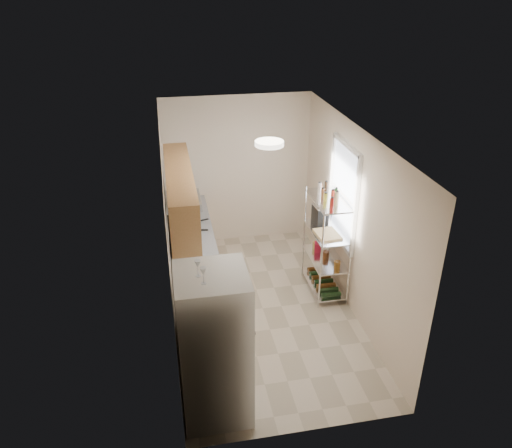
{
  "coord_description": "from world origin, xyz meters",
  "views": [
    {
      "loc": [
        -1.21,
        -5.76,
        4.35
      ],
      "look_at": [
        -0.05,
        0.25,
        1.25
      ],
      "focal_mm": 35.0,
      "sensor_mm": 36.0,
      "label": 1
    }
  ],
  "objects_px": {
    "rice_cooker": "(192,250)",
    "espresso_machine": "(320,215)",
    "frying_pan_large": "(187,230)",
    "cutting_board": "(327,234)",
    "refrigerator": "(214,346)"
  },
  "relations": [
    {
      "from": "rice_cooker",
      "to": "frying_pan_large",
      "type": "height_order",
      "value": "rice_cooker"
    },
    {
      "from": "espresso_machine",
      "to": "frying_pan_large",
      "type": "bearing_deg",
      "value": 164.68
    },
    {
      "from": "refrigerator",
      "to": "rice_cooker",
      "type": "xyz_separation_m",
      "value": [
        -0.08,
        1.82,
        0.14
      ]
    },
    {
      "from": "rice_cooker",
      "to": "frying_pan_large",
      "type": "relative_size",
      "value": 1.02
    },
    {
      "from": "rice_cooker",
      "to": "frying_pan_large",
      "type": "distance_m",
      "value": 0.78
    },
    {
      "from": "rice_cooker",
      "to": "frying_pan_large",
      "type": "bearing_deg",
      "value": 90.97
    },
    {
      "from": "rice_cooker",
      "to": "cutting_board",
      "type": "relative_size",
      "value": 0.72
    },
    {
      "from": "refrigerator",
      "to": "espresso_machine",
      "type": "height_order",
      "value": "refrigerator"
    },
    {
      "from": "refrigerator",
      "to": "rice_cooker",
      "type": "relative_size",
      "value": 6.19
    },
    {
      "from": "frying_pan_large",
      "to": "cutting_board",
      "type": "distance_m",
      "value": 2.06
    },
    {
      "from": "refrigerator",
      "to": "espresso_machine",
      "type": "xyz_separation_m",
      "value": [
        1.83,
        2.24,
        0.28
      ]
    },
    {
      "from": "frying_pan_large",
      "to": "espresso_machine",
      "type": "bearing_deg",
      "value": 1.53
    },
    {
      "from": "cutting_board",
      "to": "espresso_machine",
      "type": "xyz_separation_m",
      "value": [
        -0.01,
        0.36,
        0.14
      ]
    },
    {
      "from": "refrigerator",
      "to": "cutting_board",
      "type": "relative_size",
      "value": 4.43
    },
    {
      "from": "rice_cooker",
      "to": "espresso_machine",
      "type": "bearing_deg",
      "value": 12.39
    }
  ]
}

